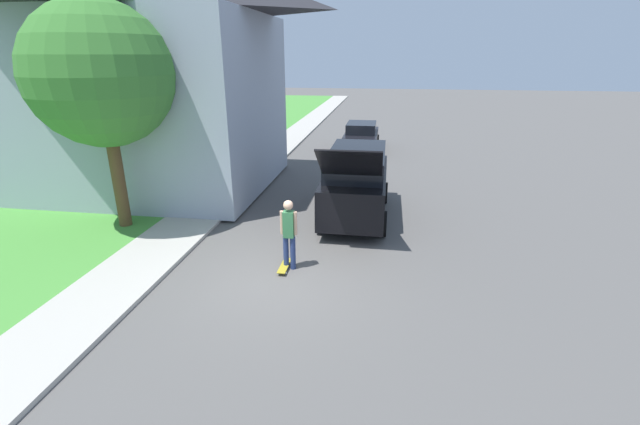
{
  "coord_description": "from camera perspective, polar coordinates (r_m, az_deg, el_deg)",
  "views": [
    {
      "loc": [
        2.27,
        -8.59,
        4.91
      ],
      "look_at": [
        0.6,
        2.12,
        0.9
      ],
      "focal_mm": 24.0,
      "sensor_mm": 36.0,
      "label": 1
    }
  ],
  "objects": [
    {
      "name": "ground_plane",
      "position": [
        10.16,
        -5.27,
        -8.71
      ],
      "size": [
        120.0,
        120.0,
        0.0
      ],
      "primitive_type": "plane",
      "color": "#54514F"
    },
    {
      "name": "lawn",
      "position": [
        18.5,
        -25.34,
        3.05
      ],
      "size": [
        10.0,
        80.0,
        0.08
      ],
      "color": "#478E38",
      "rests_on": "ground_plane"
    },
    {
      "name": "sidewalk",
      "position": [
        16.46,
        -12.49,
        2.64
      ],
      "size": [
        1.8,
        80.0,
        0.1
      ],
      "color": "#ADA89E",
      "rests_on": "ground_plane"
    },
    {
      "name": "house",
      "position": [
        18.12,
        -24.72,
        18.07
      ],
      "size": [
        11.18,
        8.05,
        8.99
      ],
      "color": "#99A3B2",
      "rests_on": "lawn"
    },
    {
      "name": "lawn_tree_near",
      "position": [
        13.37,
        -27.19,
        15.98
      ],
      "size": [
        3.87,
        3.87,
        6.27
      ],
      "color": "brown",
      "rests_on": "lawn"
    },
    {
      "name": "suv_parked",
      "position": [
        13.53,
        4.83,
        4.1
      ],
      "size": [
        2.01,
        5.46,
        2.81
      ],
      "color": "black",
      "rests_on": "ground_plane"
    },
    {
      "name": "car_down_street",
      "position": [
        23.86,
        5.52,
        10.06
      ],
      "size": [
        1.88,
        4.12,
        1.46
      ],
      "color": "black",
      "rests_on": "ground_plane"
    },
    {
      "name": "skateboarder",
      "position": [
        10.15,
        -4.17,
        -2.51
      ],
      "size": [
        0.41,
        0.23,
        1.75
      ],
      "color": "navy",
      "rests_on": "ground_plane"
    },
    {
      "name": "skateboard",
      "position": [
        10.52,
        -4.73,
        -7.09
      ],
      "size": [
        0.21,
        0.82,
        0.1
      ],
      "color": "#A89323",
      "rests_on": "ground_plane"
    }
  ]
}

